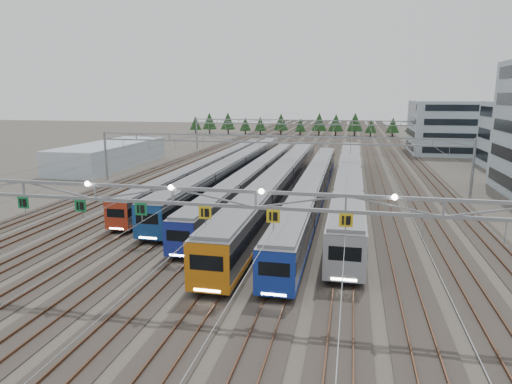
% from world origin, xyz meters
% --- Properties ---
extents(ground, '(400.00, 400.00, 0.00)m').
position_xyz_m(ground, '(0.00, 0.00, 0.00)').
color(ground, '#47423A').
rests_on(ground, ground).
extents(track_bed, '(54.00, 260.00, 5.42)m').
position_xyz_m(track_bed, '(0.00, 100.00, 1.49)').
color(track_bed, '#2D2823').
rests_on(track_bed, ground).
extents(train_a, '(2.58, 68.36, 3.35)m').
position_xyz_m(train_a, '(-11.25, 46.53, 1.92)').
color(train_a, black).
rests_on(train_a, ground).
extents(train_b, '(2.99, 67.13, 3.90)m').
position_xyz_m(train_b, '(-6.75, 43.51, 2.20)').
color(train_b, black).
rests_on(train_b, ground).
extents(train_c, '(2.75, 63.89, 3.57)m').
position_xyz_m(train_c, '(-2.25, 38.14, 2.04)').
color(train_c, black).
rests_on(train_c, ground).
extents(train_d, '(3.19, 65.88, 4.16)m').
position_xyz_m(train_d, '(2.25, 32.80, 2.33)').
color(train_d, black).
rests_on(train_d, ground).
extents(train_e, '(2.88, 60.08, 3.75)m').
position_xyz_m(train_e, '(6.75, 30.34, 2.13)').
color(train_e, black).
rests_on(train_e, ground).
extents(train_f, '(3.15, 64.30, 4.10)m').
position_xyz_m(train_f, '(11.25, 35.84, 2.30)').
color(train_f, black).
rests_on(train_f, ground).
extents(gantry_near, '(56.36, 0.61, 8.08)m').
position_xyz_m(gantry_near, '(-0.05, -0.12, 7.09)').
color(gantry_near, gray).
rests_on(gantry_near, ground).
extents(gantry_mid, '(56.36, 0.36, 8.00)m').
position_xyz_m(gantry_mid, '(0.00, 40.00, 6.39)').
color(gantry_mid, gray).
rests_on(gantry_mid, ground).
extents(gantry_far, '(56.36, 0.36, 8.00)m').
position_xyz_m(gantry_far, '(0.00, 85.00, 6.39)').
color(gantry_far, gray).
rests_on(gantry_far, ground).
extents(depot_bldg_north, '(22.00, 18.00, 12.47)m').
position_xyz_m(depot_bldg_north, '(36.29, 89.65, 6.23)').
color(depot_bldg_north, '#9DB1BC').
rests_on(depot_bldg_north, ground).
extents(west_shed, '(10.00, 30.00, 4.55)m').
position_xyz_m(west_shed, '(-35.11, 53.96, 2.28)').
color(west_shed, '#9DB1BC').
rests_on(west_shed, ground).
extents(treeline, '(81.20, 5.60, 7.02)m').
position_xyz_m(treeline, '(-7.20, 131.69, 4.23)').
color(treeline, '#332114').
rests_on(treeline, ground).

